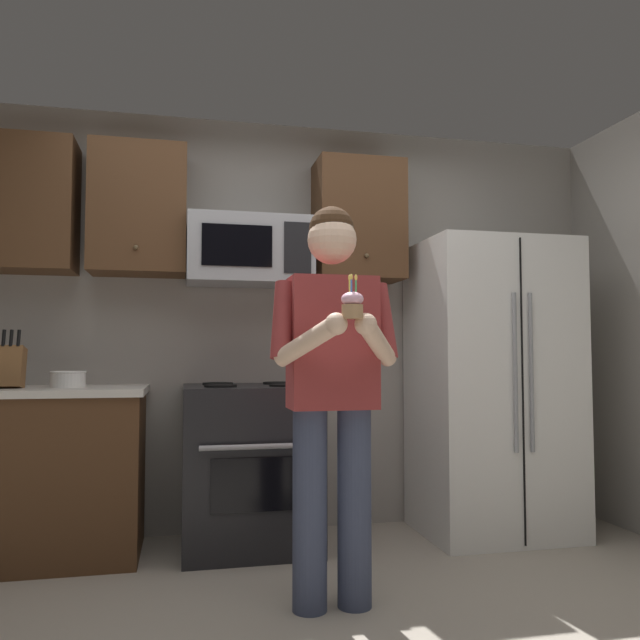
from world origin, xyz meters
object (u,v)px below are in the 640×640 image
Objects in this scene: person at (333,378)px; cupcake at (352,304)px; oven_range at (250,466)px; refrigerator at (492,386)px; knife_block at (8,367)px; microwave at (249,252)px; bowl_large_white at (68,379)px.

person is 0.44m from cupcake.
oven_range is 0.52× the size of refrigerator.
oven_range is 2.91× the size of knife_block.
microwave reaches higher than oven_range.
knife_block reaches higher than oven_range.
oven_range is 4.91× the size of bowl_large_white.
refrigerator is 1.54m from person.
refrigerator is (1.50, -0.04, 0.44)m from oven_range.
refrigerator is at bearing -1.41° from bowl_large_white.
refrigerator is 1.80m from cupcake.
refrigerator is at bearing -1.50° from oven_range.
cupcake is at bearing -79.47° from microwave.
oven_range is 1.12m from person.
person is at bearing -30.63° from knife_block.
person is (0.26, -0.95, 0.53)m from oven_range.
oven_range is 1.41m from knife_block.
knife_block is (-1.29, -0.03, 0.57)m from oven_range.
oven_range is 1.55m from cupcake.
cupcake reaches higher than bowl_large_white.
oven_range is 1.26m from microwave.
microwave is at bearing 100.53° from cupcake.
knife_block is 2.01m from cupcake.
microwave is 0.42× the size of person.
oven_range is at bearing -1.27° from bowl_large_white.
person is (-1.24, -0.91, 0.10)m from refrigerator.
microwave reaches higher than knife_block.
oven_range is at bearing 105.30° from person.
refrigerator is at bearing -6.03° from microwave.
knife_block is 1.68× the size of bowl_large_white.
bowl_large_white is 1.59m from person.
microwave reaches higher than cupcake.
microwave is at bearing 5.56° from bowl_large_white.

